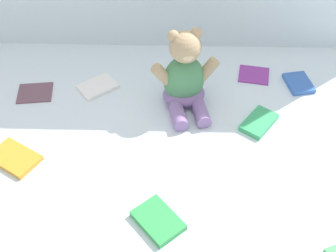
{
  "coord_description": "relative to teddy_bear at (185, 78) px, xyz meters",
  "views": [
    {
      "loc": [
        0.04,
        -0.92,
        0.92
      ],
      "look_at": [
        0.02,
        -0.1,
        0.1
      ],
      "focal_mm": 46.73,
      "sensor_mm": 36.0,
      "label": 1
    }
  ],
  "objects": [
    {
      "name": "ground_plane",
      "position": [
        -0.06,
        -0.11,
        -0.1
      ],
      "size": [
        3.2,
        3.2,
        0.0
      ],
      "primitive_type": "plane",
      "color": "silver"
    },
    {
      "name": "teddy_bear",
      "position": [
        0.0,
        0.0,
        0.0
      ],
      "size": [
        0.22,
        0.21,
        0.26
      ],
      "rotation": [
        0.0,
        0.0,
        0.21
      ],
      "color": "#4C8C59",
      "rests_on": "ground_plane"
    },
    {
      "name": "book_case_0",
      "position": [
        -0.47,
        -0.25,
        -0.09
      ],
      "size": [
        0.16,
        0.15,
        0.01
      ],
      "primitive_type": "cube",
      "rotation": [
        0.0,
        0.0,
        1.03
      ],
      "color": "orange",
      "rests_on": "ground_plane"
    },
    {
      "name": "book_case_1",
      "position": [
        -0.06,
        -0.44,
        -0.09
      ],
      "size": [
        0.14,
        0.15,
        0.02
      ],
      "primitive_type": "cube",
      "rotation": [
        0.0,
        0.0,
        3.85
      ],
      "color": "green",
      "rests_on": "ground_plane"
    },
    {
      "name": "book_case_3",
      "position": [
        0.22,
        -0.09,
        -0.09
      ],
      "size": [
        0.13,
        0.14,
        0.02
      ],
      "primitive_type": "cube",
      "rotation": [
        0.0,
        0.0,
        2.51
      ],
      "color": "#36A260",
      "rests_on": "ground_plane"
    },
    {
      "name": "book_case_4",
      "position": [
        0.38,
        0.09,
        -0.09
      ],
      "size": [
        0.1,
        0.12,
        0.01
      ],
      "primitive_type": "cube",
      "rotation": [
        0.0,
        0.0,
        3.34
      ],
      "color": "#335FB2",
      "rests_on": "ground_plane"
    },
    {
      "name": "book_case_5",
      "position": [
        -0.48,
        0.03,
        -0.09
      ],
      "size": [
        0.12,
        0.11,
        0.01
      ],
      "primitive_type": "cube",
      "rotation": [
        0.0,
        0.0,
        1.7
      ],
      "color": "brown",
      "rests_on": "ground_plane"
    },
    {
      "name": "book_case_6",
      "position": [
        -0.28,
        0.06,
        -0.09
      ],
      "size": [
        0.14,
        0.14,
        0.01
      ],
      "primitive_type": "cube",
      "rotation": [
        0.0,
        0.0,
        2.24
      ],
      "color": "white",
      "rests_on": "ground_plane"
    },
    {
      "name": "book_case_7",
      "position": [
        0.24,
        0.14,
        -0.09
      ],
      "size": [
        0.11,
        0.11,
        0.01
      ],
      "primitive_type": "cube",
      "rotation": [
        0.0,
        0.0,
        2.96
      ],
      "color": "#8A3290",
      "rests_on": "ground_plane"
    }
  ]
}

